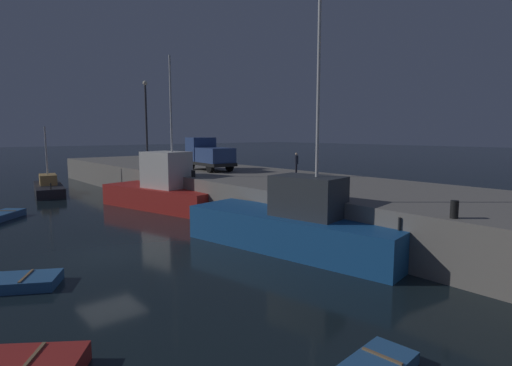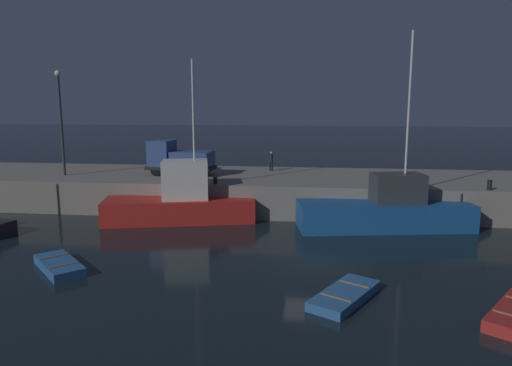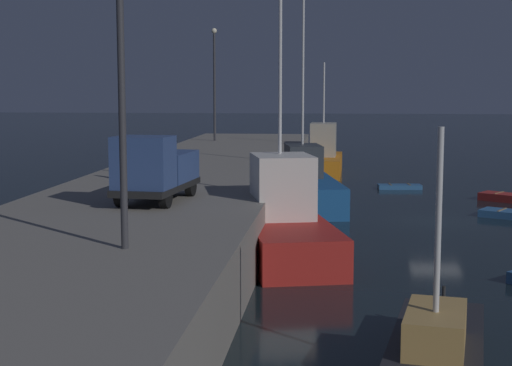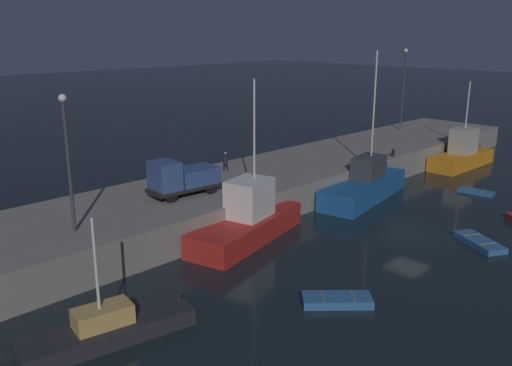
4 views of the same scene
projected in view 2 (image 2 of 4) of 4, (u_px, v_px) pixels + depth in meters
name	position (u px, v px, depth m)	size (l,w,h in m)	color
ground_plane	(311.00, 262.00, 22.13)	(320.00, 320.00, 0.00)	black
pier_quay	(312.00, 191.00, 34.35)	(67.85, 9.85, 2.32)	gray
fishing_boat_white	(181.00, 201.00, 29.96)	(10.23, 5.40, 10.49)	red
fishing_boat_orange	(386.00, 211.00, 28.10)	(11.00, 4.96, 11.92)	#195193
dinghy_red_small	(59.00, 265.00, 21.03)	(3.50, 3.45, 0.46)	#2D6099
rowboat_blue_far	(345.00, 295.00, 17.77)	(3.10, 3.93, 0.41)	#2D6099
lamp_post_west	(61.00, 115.00, 33.86)	(0.44, 0.44, 7.83)	#38383D
utility_truck	(178.00, 158.00, 34.52)	(5.28, 2.53, 2.63)	black
dockworker	(271.00, 160.00, 36.77)	(0.40, 0.40, 1.57)	black
bollard_west	(490.00, 185.00, 28.38)	(0.28, 0.28, 0.63)	black
bollard_central	(215.00, 181.00, 30.65)	(0.28, 0.28, 0.47)	black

